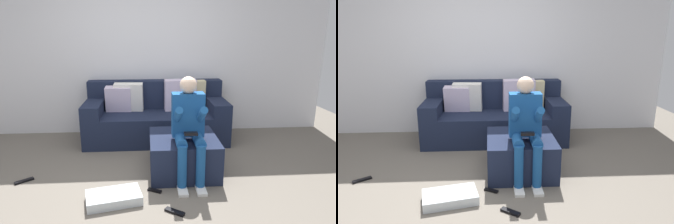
# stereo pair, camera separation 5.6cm
# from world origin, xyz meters

# --- Properties ---
(ground_plane) EXTENTS (7.72, 7.72, 0.00)m
(ground_plane) POSITION_xyz_m (0.00, 0.00, 0.00)
(ground_plane) COLOR #6B6359
(wall_back) EXTENTS (5.94, 0.10, 2.42)m
(wall_back) POSITION_xyz_m (0.00, 2.04, 1.21)
(wall_back) COLOR silver
(wall_back) RESTS_ON ground_plane
(couch_sectional) EXTENTS (2.07, 0.87, 0.90)m
(couch_sectional) POSITION_xyz_m (0.22, 1.62, 0.35)
(couch_sectional) COLOR #192138
(couch_sectional) RESTS_ON ground_plane
(ottoman) EXTENTS (0.77, 0.80, 0.42)m
(ottoman) POSITION_xyz_m (0.50, 0.48, 0.21)
(ottoman) COLOR #192138
(ottoman) RESTS_ON ground_plane
(person_seated) EXTENTS (0.35, 0.59, 1.13)m
(person_seated) POSITION_xyz_m (0.53, 0.29, 0.64)
(person_seated) COLOR #194C8C
(person_seated) RESTS_ON ground_plane
(storage_bin) EXTENTS (0.57, 0.41, 0.09)m
(storage_bin) POSITION_xyz_m (-0.25, -0.14, 0.05)
(storage_bin) COLOR silver
(storage_bin) RESTS_ON ground_plane
(remote_near_ottoman) EXTENTS (0.19, 0.16, 0.02)m
(remote_near_ottoman) POSITION_xyz_m (0.32, -0.36, 0.01)
(remote_near_ottoman) COLOR black
(remote_near_ottoman) RESTS_ON ground_plane
(remote_by_storage_bin) EXTENTS (0.15, 0.11, 0.02)m
(remote_by_storage_bin) POSITION_xyz_m (0.15, 0.02, 0.01)
(remote_by_storage_bin) COLOR black
(remote_by_storage_bin) RESTS_ON ground_plane
(remote_under_side_table) EXTENTS (0.19, 0.16, 0.02)m
(remote_under_side_table) POSITION_xyz_m (-1.27, 0.33, 0.01)
(remote_under_side_table) COLOR black
(remote_under_side_table) RESTS_ON ground_plane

